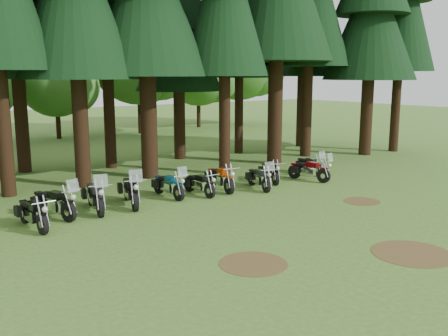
{
  "coord_description": "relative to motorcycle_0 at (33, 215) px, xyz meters",
  "views": [
    {
      "loc": [
        -10.85,
        -11.44,
        4.85
      ],
      "look_at": [
        1.18,
        5.0,
        1.0
      ],
      "focal_mm": 40.0,
      "sensor_mm": 36.0,
      "label": 1
    }
  ],
  "objects": [
    {
      "name": "motorcycle_3",
      "position": [
        3.77,
        0.77,
        0.07
      ],
      "size": [
        0.99,
        2.49,
        1.58
      ],
      "rotation": [
        0.0,
        0.0,
        -0.28
      ],
      "color": "black",
      "rests_on": "ground"
    },
    {
      "name": "motorcycle_10",
      "position": [
        13.5,
        1.07,
        -0.04
      ],
      "size": [
        0.49,
        2.0,
        1.25
      ],
      "rotation": [
        0.0,
        0.0,
        -0.12
      ],
      "color": "black",
      "rests_on": "ground"
    },
    {
      "name": "dirt_patch_1",
      "position": [
        11.24,
        -3.95,
        -0.46
      ],
      "size": [
        1.4,
        1.4,
        0.01
      ],
      "primitive_type": "cylinder",
      "color": "#4C3D1E",
      "rests_on": "ground"
    },
    {
      "name": "ground",
      "position": [
        6.74,
        -4.45,
        -0.46
      ],
      "size": [
        120.0,
        120.0,
        0.0
      ],
      "primitive_type": "plane",
      "color": "#3D6524",
      "rests_on": "ground"
    },
    {
      "name": "decid_5",
      "position": [
        15.03,
        21.26,
        5.77
      ],
      "size": [
        8.45,
        8.21,
        10.56
      ],
      "color": "black",
      "rests_on": "ground"
    },
    {
      "name": "motorcycle_5",
      "position": [
        6.75,
        0.66,
        -0.04
      ],
      "size": [
        0.31,
        2.04,
        0.83
      ],
      "rotation": [
        0.0,
        0.0,
        0.04
      ],
      "color": "black",
      "rests_on": "ground"
    },
    {
      "name": "motorcycle_0",
      "position": [
        0.0,
        0.0,
        0.0
      ],
      "size": [
        0.38,
        2.23,
        0.91
      ],
      "rotation": [
        0.0,
        0.0,
        0.08
      ],
      "color": "black",
      "rests_on": "ground"
    },
    {
      "name": "motorcycle_8",
      "position": [
        10.73,
        0.84,
        -0.03
      ],
      "size": [
        0.91,
        1.99,
        0.85
      ],
      "rotation": [
        0.0,
        0.0,
        -0.38
      ],
      "color": "black",
      "rests_on": "ground"
    },
    {
      "name": "motorcycle_6",
      "position": [
        7.93,
        0.84,
        0.02
      ],
      "size": [
        0.52,
        2.31,
        0.94
      ],
      "rotation": [
        0.0,
        0.0,
        -0.16
      ],
      "color": "black",
      "rests_on": "ground"
    },
    {
      "name": "motorcycle_4",
      "position": [
        5.54,
        1.04,
        0.0
      ],
      "size": [
        0.41,
        2.2,
        1.39
      ],
      "rotation": [
        0.0,
        0.0,
        0.03
      ],
      "color": "black",
      "rests_on": "ground"
    },
    {
      "name": "motorcycle_1",
      "position": [
        0.93,
        0.82,
        0.03
      ],
      "size": [
        0.96,
        2.34,
        1.49
      ],
      "rotation": [
        0.0,
        0.0,
        0.29
      ],
      "color": "black",
      "rests_on": "ground"
    },
    {
      "name": "motorcycle_9",
      "position": [
        12.36,
        -0.03,
        0.0
      ],
      "size": [
        0.81,
        2.2,
        1.39
      ],
      "rotation": [
        0.0,
        0.0,
        0.25
      ],
      "color": "black",
      "rests_on": "ground"
    },
    {
      "name": "decid_6",
      "position": [
        21.59,
        22.55,
        4.74
      ],
      "size": [
        7.06,
        6.86,
        8.82
      ],
      "color": "black",
      "rests_on": "ground"
    },
    {
      "name": "motorcycle_7",
      "position": [
        9.41,
        0.04,
        -0.01
      ],
      "size": [
        0.82,
        2.12,
        1.34
      ],
      "rotation": [
        0.0,
        0.0,
        -0.27
      ],
      "color": "black",
      "rests_on": "ground"
    },
    {
      "name": "pine_back_4",
      "position": [
        10.77,
        8.79,
        7.79
      ],
      "size": [
        4.94,
        4.94,
        13.78
      ],
      "color": "black",
      "rests_on": "ground"
    },
    {
      "name": "dirt_patch_2",
      "position": [
        7.74,
        -8.45,
        -0.46
      ],
      "size": [
        2.2,
        2.2,
        0.01
      ],
      "primitive_type": "cylinder",
      "color": "#4C3D1E",
      "rests_on": "ground"
    },
    {
      "name": "decid_7",
      "position": [
        26.2,
        22.37,
        5.76
      ],
      "size": [
        8.44,
        8.2,
        10.55
      ],
      "color": "black",
      "rests_on": "ground"
    },
    {
      "name": "dirt_patch_0",
      "position": [
        3.74,
        -6.45,
        -0.46
      ],
      "size": [
        1.8,
        1.8,
        0.01
      ],
      "primitive_type": "cylinder",
      "color": "#4C3D1E",
      "rests_on": "ground"
    },
    {
      "name": "motorcycle_2",
      "position": [
        2.39,
        0.79,
        0.06
      ],
      "size": [
        0.79,
        2.49,
        1.56
      ],
      "rotation": [
        0.0,
        0.0,
        -0.2
      ],
      "color": "black",
      "rests_on": "ground"
    },
    {
      "name": "decid_4",
      "position": [
        8.32,
        21.87,
        3.91
      ],
      "size": [
        5.93,
        5.76,
        7.41
      ],
      "color": "black",
      "rests_on": "ground"
    }
  ]
}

